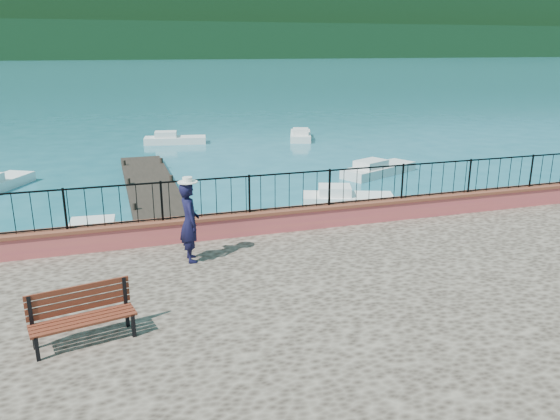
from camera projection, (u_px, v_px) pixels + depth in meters
ground at (311, 343)px, 11.23m from camera, size 2000.00×2000.00×0.00m
parapet at (261, 222)px, 14.18m from camera, size 28.00×0.46×0.58m
railing at (261, 193)px, 13.96m from camera, size 27.00×0.05×0.95m
dock at (155, 198)px, 21.54m from camera, size 2.00×16.00×0.30m
far_forest at (104, 41)px, 282.21m from camera, size 900.00×60.00×18.00m
foothills at (101, 20)px, 333.20m from camera, size 900.00×120.00×44.00m
companion_hill at (315, 53)px, 586.54m from camera, size 448.00×384.00×180.00m
park_bench at (84, 326)px, 8.90m from camera, size 1.72×0.87×0.91m
person at (190, 222)px, 12.15m from camera, size 0.46×0.68×1.82m
hat at (187, 180)px, 11.87m from camera, size 0.44×0.44×0.12m
boat_0 at (112, 230)px, 16.91m from camera, size 3.82×1.58×0.80m
boat_1 at (348, 196)px, 20.88m from camera, size 3.68×2.38×0.80m
boat_2 at (379, 166)px, 26.01m from camera, size 4.32×2.89×0.80m
boat_4 at (175, 137)px, 34.41m from camera, size 3.96×1.92×0.80m
boat_5 at (301, 133)px, 36.03m from camera, size 2.43×3.82×0.80m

